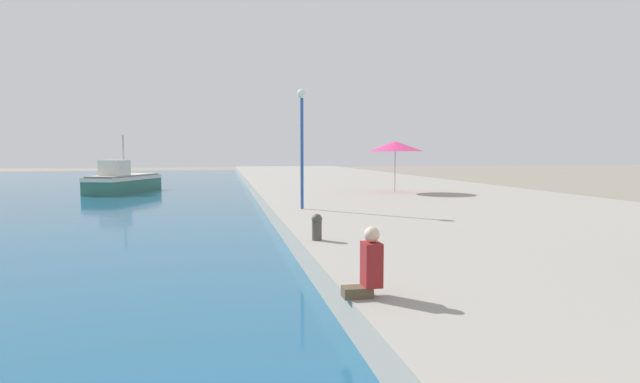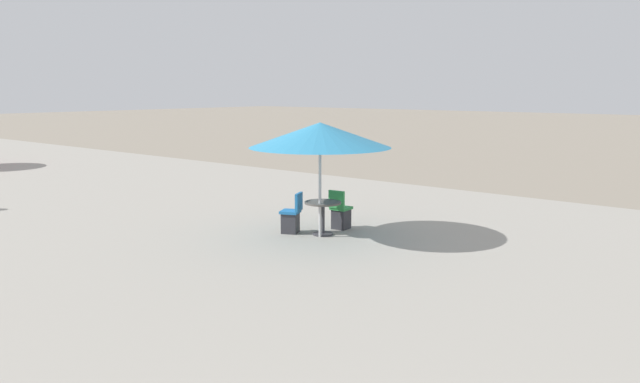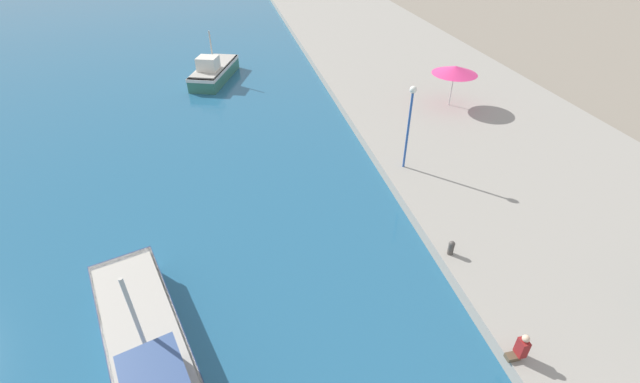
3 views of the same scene
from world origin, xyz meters
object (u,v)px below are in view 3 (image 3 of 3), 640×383
object	(u,v)px
fishing_boat_near	(153,366)
mooring_bollard	(451,247)
fishing_boat_mid	(214,71)
cafe_umbrella_white	(455,70)
person_at_quay	(521,348)
lamppost	(410,114)

from	to	relation	value
fishing_boat_near	mooring_bollard	size ratio (longest dim) A/B	15.57
fishing_boat_mid	mooring_bollard	distance (m)	25.90
cafe_umbrella_white	mooring_bollard	size ratio (longest dim) A/B	4.66
fishing_boat_mid	person_at_quay	distance (m)	30.50
fishing_boat_near	person_at_quay	size ratio (longest dim) A/B	9.65
cafe_umbrella_white	lamppost	xyz separation A→B (m)	(-6.25, -7.12, 0.58)
person_at_quay	lamppost	bearing A→B (deg)	85.94
person_at_quay	mooring_bollard	distance (m)	4.90
fishing_boat_mid	cafe_umbrella_white	world-z (taller)	fishing_boat_mid
fishing_boat_near	mooring_bollard	world-z (taller)	fishing_boat_near
fishing_boat_near	cafe_umbrella_white	distance (m)	25.05
person_at_quay	lamppost	distance (m)	12.11
fishing_boat_mid	cafe_umbrella_white	distance (m)	19.15
person_at_quay	cafe_umbrella_white	bearing A→B (deg)	69.46
mooring_bollard	lamppost	distance (m)	7.45
fishing_boat_near	mooring_bollard	xyz separation A→B (m)	(11.38, 2.93, 0.03)
person_at_quay	mooring_bollard	size ratio (longest dim) A/B	1.61
cafe_umbrella_white	mooring_bollard	bearing A→B (deg)	-116.40
fishing_boat_mid	person_at_quay	bearing A→B (deg)	-52.84
cafe_umbrella_white	lamppost	size ratio (longest dim) A/B	0.67
mooring_bollard	lamppost	bearing A→B (deg)	84.13
fishing_boat_near	cafe_umbrella_white	world-z (taller)	fishing_boat_near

